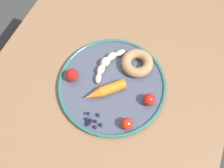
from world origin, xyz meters
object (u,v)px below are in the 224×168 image
Objects in this scene: banana at (107,63)px; tomato_near at (72,75)px; donut at (137,63)px; carrot_orange at (105,90)px; dining_table at (107,97)px; plate at (112,84)px; tomato_far at (149,100)px; tomato_mid at (127,124)px; blueberry_pile at (92,121)px.

tomato_near is (0.09, -0.08, 0.01)m from banana.
donut is 0.22m from tomato_near.
dining_table is at bearing -163.79° from carrot_orange.
dining_table is 0.17m from tomato_near.
carrot_orange is (0.10, 0.03, 0.00)m from banana.
donut is at bearing 155.82° from carrot_orange.
plate is at bearing 112.49° from dining_table.
carrot_orange reaches higher than banana.
dining_table is at bearing -33.34° from donut.
plate is at bearing 36.36° from banana.
tomato_near is at bearing -86.69° from tomato_far.
carrot_orange is at bearing -24.18° from donut.
tomato_mid reaches higher than banana.
donut reaches higher than blueberry_pile.
blueberry_pile is (0.13, 0.01, 0.12)m from dining_table.
plate is at bearing -139.76° from tomato_mid.
tomato_far reaches higher than carrot_orange.
tomato_near is at bearing -77.41° from plate.
carrot_orange is 3.30× the size of tomato_mid.
carrot_orange reaches higher than blueberry_pile.
tomato_far reaches higher than plate.
tomato_far is at bearing 159.71° from tomato_mid.
carrot_orange is at bearing 19.94° from banana.
tomato_near is at bearing -79.05° from dining_table.
tomato_far reaches higher than tomato_mid.
banana is at bearing -160.06° from carrot_orange.
donut reaches higher than plate.
dining_table is at bearing -92.53° from tomato_far.
tomato_mid reaches higher than plate.
tomato_mid is (0.07, 0.10, 0.00)m from carrot_orange.
tomato_mid reaches higher than carrot_orange.
carrot_orange reaches higher than dining_table.
carrot_orange is 3.09× the size of tomato_far.
donut is 2.53× the size of tomato_near.
tomato_far is at bearing 83.98° from plate.
tomato_far is (0.11, 0.08, 0.00)m from donut.
tomato_near is at bearing -55.05° from donut.
tomato_mid is (0.21, 0.04, 0.00)m from donut.
plate is 3.32× the size of donut.
carrot_orange is 0.12m from tomato_near.
blueberry_pile is (0.20, 0.04, -0.01)m from banana.
banana is 1.34× the size of carrot_orange.
tomato_near is (0.12, -0.18, 0.00)m from donut.
banana is at bearing -141.06° from tomato_mid.
tomato_far is (-0.01, 0.26, -0.00)m from tomato_near.
plate is 9.89× the size of tomato_mid.
carrot_orange is 2.81× the size of tomato_near.
plate is 8.42× the size of tomato_near.
carrot_orange is 0.10m from blueberry_pile.
tomato_far is at bearing 93.31° from tomato_near.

